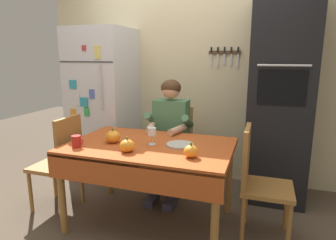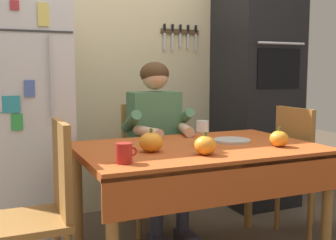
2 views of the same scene
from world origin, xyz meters
name	(u,v)px [view 1 (image 1 of 2)]	position (x,y,z in m)	size (l,w,h in m)	color
ground_plane	(147,227)	(0.00, 0.00, 0.00)	(10.00, 10.00, 0.00)	brown
back_wall_assembly	(192,71)	(0.05, 1.35, 1.30)	(3.70, 0.13, 2.60)	beige
refrigerator	(104,105)	(-0.95, 0.96, 0.90)	(0.68, 0.71, 1.80)	silver
wall_oven	(279,100)	(1.05, 1.00, 1.05)	(0.60, 0.64, 2.10)	black
dining_table	(149,154)	(0.00, 0.08, 0.66)	(1.40, 0.90, 0.74)	#9E6B33
chair_behind_person	(174,144)	(-0.02, 0.87, 0.51)	(0.40, 0.40, 0.93)	tan
seated_person	(169,129)	(-0.02, 0.68, 0.74)	(0.47, 0.55, 1.25)	#38384C
chair_left_side	(61,159)	(-0.90, 0.05, 0.51)	(0.40, 0.40, 0.93)	#9E6B33
chair_right_side	(258,178)	(0.90, 0.19, 0.51)	(0.40, 0.40, 0.93)	#9E6B33
coffee_mug	(77,141)	(-0.54, -0.18, 0.79)	(0.11, 0.08, 0.10)	#B2231E
wine_glass	(152,132)	(0.02, 0.09, 0.85)	(0.07, 0.07, 0.15)	white
pumpkin_large	(191,151)	(0.42, -0.12, 0.79)	(0.11, 0.11, 0.12)	orange
pumpkin_medium	(127,146)	(-0.09, -0.15, 0.79)	(0.12, 0.12, 0.12)	orange
pumpkin_small	(113,137)	(-0.32, 0.04, 0.79)	(0.13, 0.13, 0.13)	orange
serving_tray	(180,145)	(0.26, 0.14, 0.75)	(0.23, 0.23, 0.02)	#B7B2A8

